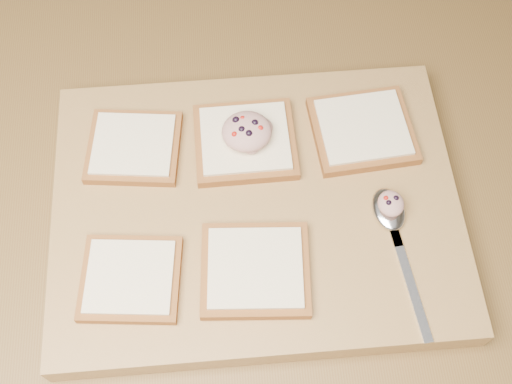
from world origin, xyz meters
TOP-DOWN VIEW (x-y plane):
  - ground at (0.00, 0.00)m, footprint 4.00×4.00m
  - island_counter at (0.00, 0.00)m, footprint 2.00×0.80m
  - cutting_board at (0.13, -0.02)m, footprint 0.51×0.39m
  - bread_far_left at (-0.02, 0.07)m, footprint 0.13×0.12m
  - bread_far_center at (0.13, 0.06)m, footprint 0.13×0.12m
  - bread_far_right at (0.28, 0.07)m, footprint 0.14×0.13m
  - bread_near_left at (-0.02, -0.12)m, footprint 0.13×0.12m
  - bread_near_center at (0.13, -0.12)m, footprint 0.14×0.13m
  - tuna_salad_dollop at (0.13, 0.06)m, footprint 0.06×0.06m
  - spoon at (0.30, -0.07)m, footprint 0.05×0.20m
  - spoon_salad at (0.30, -0.05)m, footprint 0.03×0.04m

SIDE VIEW (x-z plane):
  - ground at x=0.00m, z-range 0.00..0.00m
  - island_counter at x=0.00m, z-range 0.00..0.90m
  - cutting_board at x=0.13m, z-range 0.90..0.94m
  - spoon at x=0.30m, z-range 0.94..0.95m
  - bread_near_left at x=-0.02m, z-range 0.94..0.96m
  - bread_far_left at x=-0.02m, z-range 0.94..0.96m
  - bread_near_center at x=0.13m, z-range 0.94..0.96m
  - bread_far_right at x=0.28m, z-range 0.94..0.96m
  - bread_far_center at x=0.13m, z-range 0.94..0.96m
  - spoon_salad at x=0.30m, z-range 0.95..0.97m
  - tuna_salad_dollop at x=0.13m, z-range 0.96..0.99m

